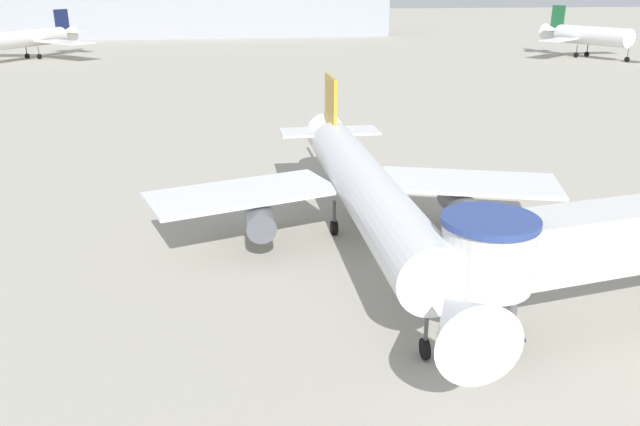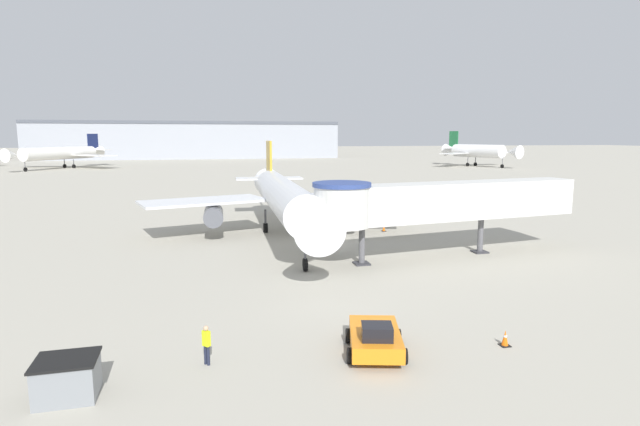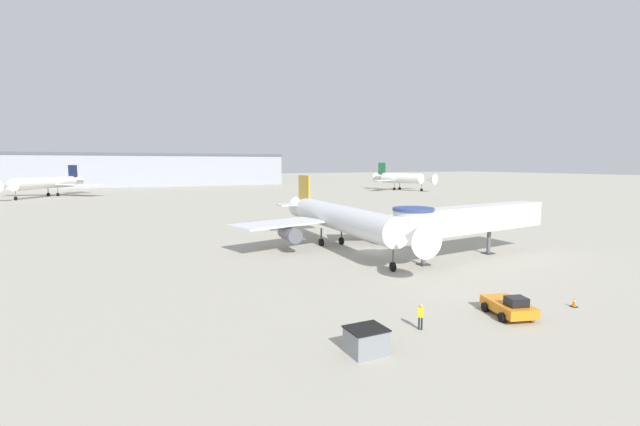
{
  "view_description": "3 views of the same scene",
  "coord_description": "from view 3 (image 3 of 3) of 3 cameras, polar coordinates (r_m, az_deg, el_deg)",
  "views": [
    {
      "loc": [
        -11.88,
        -30.48,
        14.98
      ],
      "look_at": [
        -6.07,
        0.7,
        3.36
      ],
      "focal_mm": 35.0,
      "sensor_mm": 36.0,
      "label": 1
    },
    {
      "loc": [
        -9.92,
        -41.29,
        9.16
      ],
      "look_at": [
        0.38,
        2.38,
        2.22
      ],
      "focal_mm": 28.0,
      "sensor_mm": 36.0,
      "label": 2
    },
    {
      "loc": [
        -26.36,
        -42.51,
        10.31
      ],
      "look_at": [
        -8.69,
        -3.72,
        5.38
      ],
      "focal_mm": 24.0,
      "sensor_mm": 36.0,
      "label": 3
    }
  ],
  "objects": [
    {
      "name": "ground_crew_marshaller",
      "position": [
        28.04,
        13.27,
        -13.08
      ],
      "size": [
        0.35,
        0.36,
        1.65
      ],
      "rotation": [
        0.0,
        0.0,
        5.47
      ],
      "color": "#1E2338",
      "rests_on": "ground_plane"
    },
    {
      "name": "traffic_cone_starboard_wing",
      "position": [
        57.83,
        11.26,
        -3.48
      ],
      "size": [
        0.41,
        0.41,
        0.68
      ],
      "color": "black",
      "rests_on": "ground_plane"
    },
    {
      "name": "traffic_cone_apron_front",
      "position": [
        36.53,
        30.78,
        -10.19
      ],
      "size": [
        0.43,
        0.43,
        0.71
      ],
      "color": "black",
      "rests_on": "ground_plane"
    },
    {
      "name": "ground_plane",
      "position": [
        51.07,
        7.19,
        -5.11
      ],
      "size": [
        800.0,
        800.0,
        0.0
      ],
      "primitive_type": "plane",
      "color": "#A8A393"
    },
    {
      "name": "background_jet_green_tail",
      "position": [
        169.84,
        10.72,
        4.58
      ],
      "size": [
        25.87,
        27.39,
        10.72
      ],
      "rotation": [
        0.0,
        0.0,
        0.33
      ],
      "color": "white",
      "rests_on": "ground_plane"
    },
    {
      "name": "pushback_tug_orange",
      "position": [
        32.31,
        23.92,
        -11.3
      ],
      "size": [
        3.06,
        4.13,
        1.57
      ],
      "rotation": [
        0.0,
        0.0,
        -0.26
      ],
      "color": "orange",
      "rests_on": "ground_plane"
    },
    {
      "name": "jet_bridge",
      "position": [
        48.91,
        18.6,
        -0.81
      ],
      "size": [
        22.0,
        5.96,
        5.98
      ],
      "rotation": [
        0.0,
        0.0,
        0.13
      ],
      "color": "silver",
      "rests_on": "ground_plane"
    },
    {
      "name": "terminal_building",
      "position": [
        217.84,
        -21.51,
        5.41
      ],
      "size": [
        121.7,
        22.56,
        15.11
      ],
      "color": "#999EA8",
      "rests_on": "ground_plane"
    },
    {
      "name": "main_airplane",
      "position": [
        52.0,
        2.55,
        -0.74
      ],
      "size": [
        26.34,
        32.21,
        8.63
      ],
      "rotation": [
        0.0,
        0.0,
        -0.03
      ],
      "color": "silver",
      "rests_on": "ground_plane"
    },
    {
      "name": "service_container_gray",
      "position": [
        24.42,
        6.16,
        -16.55
      ],
      "size": [
        2.14,
        1.84,
        1.44
      ],
      "rotation": [
        0.0,
        0.0,
        0.02
      ],
      "color": "gray",
      "rests_on": "ground_plane"
    },
    {
      "name": "background_jet_navy_tail",
      "position": [
        158.46,
        -32.61,
        3.4
      ],
      "size": [
        29.73,
        32.91,
        9.87
      ],
      "rotation": [
        0.0,
        0.0,
        -0.5
      ],
      "color": "white",
      "rests_on": "ground_plane"
    }
  ]
}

